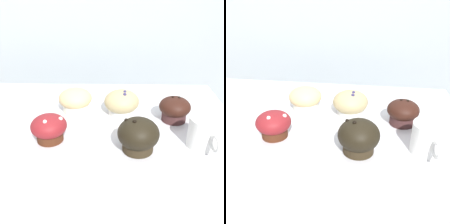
% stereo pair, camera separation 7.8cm
% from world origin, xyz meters
% --- Properties ---
extents(wall_back, '(3.20, 0.10, 1.80)m').
position_xyz_m(wall_back, '(0.00, 0.60, 0.90)').
color(wall_back, '#A8B2B7').
rests_on(wall_back, ground).
extents(display_counter, '(1.00, 0.64, 0.88)m').
position_xyz_m(display_counter, '(0.00, 0.00, 0.44)').
color(display_counter, silver).
rests_on(display_counter, ground).
extents(muffin_front_center, '(0.10, 0.10, 0.08)m').
position_xyz_m(muffin_front_center, '(0.30, 0.02, 0.92)').
color(muffin_front_center, '#402423').
rests_on(muffin_front_center, display_counter).
extents(muffin_back_left, '(0.10, 0.10, 0.08)m').
position_xyz_m(muffin_back_left, '(-0.06, -0.10, 0.92)').
color(muffin_back_left, '#4C2514').
rests_on(muffin_back_left, display_counter).
extents(muffin_back_right, '(0.11, 0.11, 0.08)m').
position_xyz_m(muffin_back_right, '(0.14, 0.07, 0.92)').
color(muffin_back_right, silver).
rests_on(muffin_back_right, display_counter).
extents(muffin_front_left, '(0.11, 0.11, 0.09)m').
position_xyz_m(muffin_front_left, '(0.18, -0.14, 0.92)').
color(muffin_front_left, '#312617').
rests_on(muffin_front_left, display_counter).
extents(muffin_front_right, '(0.11, 0.11, 0.08)m').
position_xyz_m(muffin_front_right, '(-0.01, 0.08, 0.92)').
color(muffin_front_right, white).
rests_on(muffin_front_right, display_counter).
extents(coffee_cup, '(0.08, 0.12, 0.08)m').
position_xyz_m(coffee_cup, '(0.35, -0.12, 0.92)').
color(coffee_cup, white).
rests_on(coffee_cup, display_counter).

